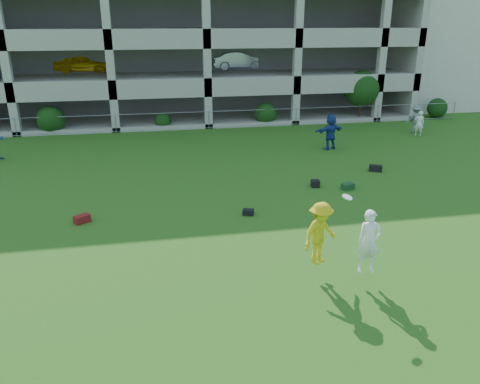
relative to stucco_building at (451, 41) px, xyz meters
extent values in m
plane|color=#235114|center=(-23.00, -28.00, -5.00)|extent=(100.00, 100.00, 0.00)
cube|color=beige|center=(0.00, 0.00, 0.00)|extent=(16.00, 14.00, 10.00)
imported|color=navy|center=(-17.01, -15.41, -4.01)|extent=(1.92, 1.14, 1.97)
imported|color=white|center=(-10.41, -13.38, -4.22)|extent=(0.68, 0.58, 1.57)
imported|color=slate|center=(-10.13, -12.45, -4.13)|extent=(1.20, 0.78, 1.74)
cube|color=#5A0F11|center=(-29.41, -23.33, -4.86)|extent=(0.62, 0.56, 0.28)
cube|color=black|center=(-23.41, -23.76, -4.89)|extent=(0.47, 0.39, 0.22)
cube|color=#13341E|center=(-18.64, -21.81, -4.87)|extent=(0.59, 0.51, 0.26)
cube|color=black|center=(-19.91, -21.26, -4.85)|extent=(0.39, 0.39, 0.30)
cube|color=black|center=(-16.33, -19.68, -4.85)|extent=(0.67, 0.53, 0.30)
imported|color=gold|center=(-22.37, -28.45, -3.67)|extent=(1.34, 1.14, 1.80)
imported|color=white|center=(-21.21, -29.05, -3.74)|extent=(0.70, 0.51, 1.78)
cylinder|color=white|center=(-21.84, -28.83, -2.49)|extent=(0.28, 0.27, 0.14)
cube|color=#9E998C|center=(-23.00, 4.75, 1.00)|extent=(30.00, 0.50, 12.00)
cube|color=#9E998C|center=(-8.25, -2.00, 1.00)|extent=(0.50, 14.00, 12.00)
cube|color=#9E998C|center=(-23.00, -2.00, -4.85)|extent=(30.00, 14.00, 0.30)
cube|color=#9E998C|center=(-23.00, -2.00, -1.85)|extent=(30.00, 14.00, 0.30)
cube|color=#9E998C|center=(-23.00, -2.00, 1.15)|extent=(30.00, 14.00, 0.30)
cube|color=#9E998C|center=(-23.00, -8.85, -2.45)|extent=(30.00, 0.30, 0.90)
cube|color=#9E998C|center=(-23.00, -8.85, 0.55)|extent=(30.00, 0.30, 0.90)
cube|color=#9E998C|center=(-35.00, -8.75, 1.00)|extent=(0.50, 0.50, 12.00)
cube|color=#9E998C|center=(-29.00, -8.75, 1.00)|extent=(0.50, 0.50, 12.00)
cube|color=#9E998C|center=(-23.00, -8.75, 1.00)|extent=(0.50, 0.50, 12.00)
cube|color=#9E998C|center=(-17.00, -8.75, 1.00)|extent=(0.50, 0.50, 12.00)
cube|color=#9E998C|center=(-11.00, -8.75, 1.00)|extent=(0.50, 0.50, 12.00)
cube|color=#605E59|center=(-23.00, 0.00, 1.00)|extent=(29.00, 9.00, 11.60)
imported|color=yellow|center=(-31.25, -4.00, -1.04)|extent=(3.94, 1.74, 1.32)
imported|color=#B7B9BE|center=(-20.15, -4.00, -1.04)|extent=(4.16, 1.93, 1.32)
cylinder|color=gray|center=(-35.00, -9.00, -4.40)|extent=(0.06, 0.06, 1.20)
cylinder|color=gray|center=(-29.00, -9.00, -4.40)|extent=(0.06, 0.06, 1.20)
cylinder|color=gray|center=(-23.00, -9.00, -4.40)|extent=(0.06, 0.06, 1.20)
cylinder|color=gray|center=(-17.00, -9.00, -4.40)|extent=(0.06, 0.06, 1.20)
cylinder|color=gray|center=(-11.00, -9.00, -4.40)|extent=(0.06, 0.06, 1.20)
cylinder|color=gray|center=(-5.00, -9.00, -4.40)|extent=(0.06, 0.06, 1.20)
cylinder|color=gray|center=(-23.00, -9.00, -3.85)|extent=(36.00, 0.04, 0.04)
cylinder|color=gray|center=(-23.00, -9.00, -4.92)|extent=(36.00, 0.04, 0.04)
sphere|color=#163D11|center=(-33.00, -8.40, -4.12)|extent=(1.76, 1.76, 1.76)
sphere|color=#163D11|center=(-26.00, -8.40, -4.45)|extent=(1.10, 1.10, 1.10)
sphere|color=#163D11|center=(-19.00, -8.40, -4.23)|extent=(1.54, 1.54, 1.54)
cylinder|color=#382314|center=(-12.00, -8.20, -4.02)|extent=(0.16, 0.16, 1.96)
sphere|color=#163D11|center=(-12.00, -8.20, -2.76)|extent=(2.52, 2.52, 2.52)
sphere|color=#163D11|center=(-6.00, -8.40, -4.29)|extent=(1.43, 1.43, 1.43)
camera|label=1|loc=(-26.72, -39.47, 1.86)|focal=35.00mm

